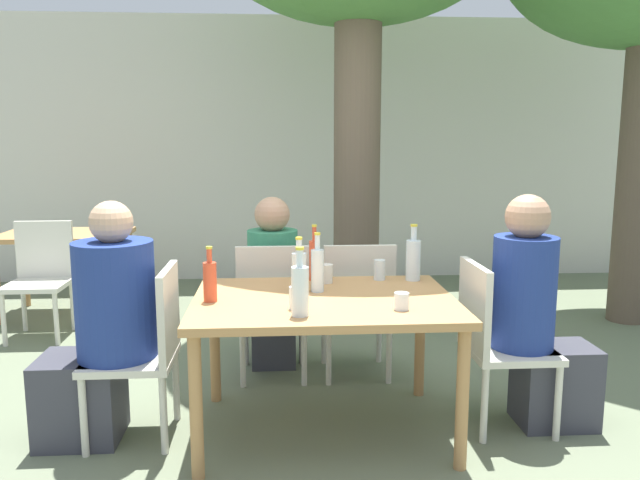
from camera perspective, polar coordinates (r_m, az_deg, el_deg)
The scene contains 22 objects.
ground_plane at distance 3.44m, azimuth 0.36°, elevation -17.00°, with size 30.00×30.00×0.00m, color #667056.
cafe_building_wall at distance 6.82m, azimuth -2.02°, elevation 8.19°, with size 10.00×0.08×2.80m.
dining_table_front at distance 3.21m, azimuth 0.37°, elevation -6.63°, with size 1.33×0.98×0.72m.
dining_table_back at distance 5.83m, azimuth -22.27°, elevation -0.43°, with size 1.07×0.71×0.72m.
patio_chair_0 at distance 3.31m, azimuth -15.49°, elevation -9.14°, with size 0.44×0.44×0.89m.
patio_chair_1 at distance 3.44m, azimuth 15.61°, elevation -8.47°, with size 0.44×0.44×0.89m.
patio_chair_2 at distance 3.94m, azimuth -4.31°, elevation -5.89°, with size 0.44×0.44×0.89m.
patio_chair_3 at distance 3.97m, azimuth 3.43°, elevation -5.76°, with size 0.44×0.44×0.89m.
patio_chair_4 at distance 5.31m, azimuth -24.15°, elevation -2.72°, with size 0.44×0.44×0.89m.
person_seated_0 at distance 3.35m, azimuth -19.34°, elevation -8.05°, with size 0.60×0.39×1.23m.
person_seated_1 at distance 3.50m, azimuth 19.22°, elevation -7.23°, with size 0.56×0.33×1.24m.
person_seated_2 at distance 4.16m, azimuth -4.30°, elevation -4.76°, with size 0.32×0.56×1.16m.
water_bottle_0 at distance 3.29m, azimuth -0.24°, elevation -2.66°, with size 0.07×0.07×0.32m.
soda_bottle_1 at distance 3.56m, azimuth -0.52°, elevation -1.72°, with size 0.06×0.06×0.32m.
water_bottle_2 at distance 3.60m, azimuth 8.52°, elevation -1.69°, with size 0.08×0.08×0.32m.
water_bottle_3 at distance 2.85m, azimuth -1.84°, elevation -4.52°, with size 0.08×0.08×0.32m.
water_bottle_4 at distance 3.29m, azimuth -1.92°, elevation -2.83°, with size 0.08×0.08×0.29m.
soda_bottle_5 at distance 3.15m, azimuth -10.03°, elevation -3.64°, with size 0.07×0.07×0.28m.
drinking_glass_0 at distance 3.60m, azimuth 5.46°, elevation -2.73°, with size 0.07×0.07×0.12m.
drinking_glass_1 at distance 3.51m, azimuth 0.52°, elevation -3.09°, with size 0.08×0.08×0.11m.
drinking_glass_2 at distance 2.98m, azimuth -2.25°, elevation -5.30°, with size 0.06×0.06×0.11m.
drinking_glass_3 at distance 2.99m, azimuth 7.47°, elevation -5.57°, with size 0.07×0.07×0.08m.
Camera 1 is at (-0.23, -3.08, 1.52)m, focal length 35.00 mm.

